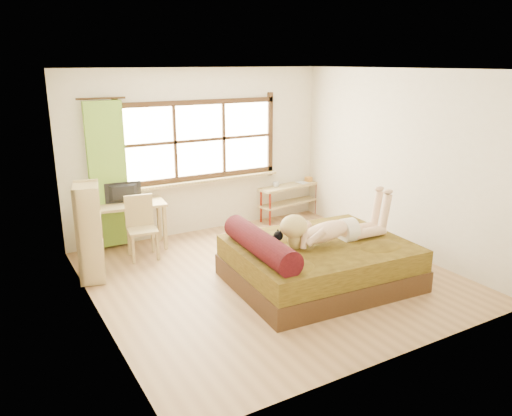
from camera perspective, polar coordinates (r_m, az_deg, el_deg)
floor at (r=6.80m, az=1.65°, el=-7.80°), size 4.50×4.50×0.00m
ceiling at (r=6.21m, az=1.86°, el=15.59°), size 4.50×4.50×0.00m
wall_back at (r=8.33m, az=-6.45°, el=6.36°), size 4.50×0.00×4.50m
wall_front at (r=4.68m, az=16.38°, el=-2.19°), size 4.50×0.00×4.50m
wall_left at (r=5.56m, az=-18.39°, el=0.56°), size 0.00×4.50×4.50m
wall_right at (r=7.77m, az=16.08°, el=5.10°), size 0.00×4.50×4.50m
window at (r=8.28m, az=-6.40°, el=7.42°), size 2.80×0.16×1.46m
curtain at (r=7.78m, az=-16.56°, el=3.56°), size 0.55×0.10×2.20m
bed at (r=6.53m, az=6.86°, el=-6.13°), size 2.32×1.91×0.84m
woman at (r=6.41m, az=8.80°, el=-1.08°), size 1.57×0.54×0.66m
kitten at (r=6.11m, az=1.42°, el=-3.73°), size 0.34×0.15×0.27m
desk at (r=7.77m, az=-14.67°, el=-0.22°), size 1.23×0.68×0.73m
monitor at (r=7.75m, az=-14.90°, el=1.66°), size 0.55×0.14×0.31m
chair at (r=7.50m, az=-13.02°, el=-1.71°), size 0.46×0.46×0.92m
pipe_shelf at (r=9.17m, az=3.93°, el=1.65°), size 1.28×0.49×0.71m
cup at (r=8.95m, az=2.29°, el=2.71°), size 0.13×0.13×0.09m
book at (r=9.23m, az=4.92°, el=2.84°), size 0.19×0.24×0.02m
bookshelf at (r=6.86m, az=-18.50°, el=-2.61°), size 0.44×0.61×1.28m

